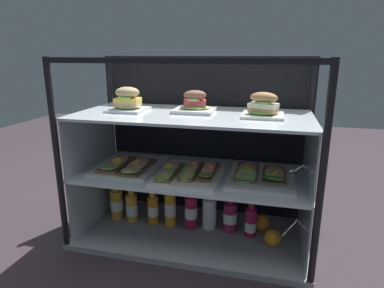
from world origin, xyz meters
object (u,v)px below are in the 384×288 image
juice_bottle_back_center (251,222)px  orange_fruit_near_left_post (261,223)px  juice_bottle_near_post (170,208)px  juice_bottle_front_second (230,216)px  open_sandwich_tray_mid_right (189,172)px  plated_roll_sandwich_left_of_center (263,107)px  juice_bottle_front_fourth (117,203)px  juice_bottle_front_middle (191,211)px  juice_bottle_tucked_behind (132,207)px  juice_bottle_back_left (209,213)px  plated_roll_sandwich_mid_right (194,105)px  open_sandwich_tray_near_left_corner (260,175)px  plated_roll_sandwich_far_right (128,101)px  open_sandwich_tray_mid_left (127,166)px  orange_fruit_beside_bottles (273,238)px  juice_bottle_back_right (153,209)px

juice_bottle_back_center → orange_fruit_near_left_post: 0.09m
juice_bottle_near_post → juice_bottle_front_second: juice_bottle_near_post is taller
open_sandwich_tray_mid_right → orange_fruit_near_left_post: open_sandwich_tray_mid_right is taller
plated_roll_sandwich_left_of_center → juice_bottle_front_fourth: plated_roll_sandwich_left_of_center is taller
juice_bottle_front_middle → juice_bottle_front_second: (0.20, 0.02, -0.01)m
juice_bottle_tucked_behind → juice_bottle_back_left: bearing=4.3°
plated_roll_sandwich_mid_right → open_sandwich_tray_mid_right: 0.33m
open_sandwich_tray_near_left_corner → juice_bottle_tucked_behind: bearing=178.0°
juice_bottle_front_middle → juice_bottle_back_center: bearing=-1.4°
juice_bottle_front_fourth → plated_roll_sandwich_far_right: bearing=-18.3°
open_sandwich_tray_mid_left → juice_bottle_front_fourth: bearing=148.0°
open_sandwich_tray_mid_right → juice_bottle_back_center: open_sandwich_tray_mid_right is taller
open_sandwich_tray_near_left_corner → juice_bottle_near_post: size_ratio=1.48×
plated_roll_sandwich_far_right → orange_fruit_near_left_post: bearing=7.8°
juice_bottle_front_fourth → juice_bottle_back_left: size_ratio=0.98×
plated_roll_sandwich_mid_right → orange_fruit_beside_bottles: bearing=-12.7°
juice_bottle_back_right → juice_bottle_back_center: same height
juice_bottle_tucked_behind → orange_fruit_near_left_post: juice_bottle_tucked_behind is taller
plated_roll_sandwich_far_right → open_sandwich_tray_mid_right: size_ratio=0.49×
juice_bottle_front_fourth → juice_bottle_front_second: same height
juice_bottle_back_center → orange_fruit_beside_bottles: 0.13m
juice_bottle_back_center → orange_fruit_beside_bottles: juice_bottle_back_center is taller
juice_bottle_front_middle → orange_fruit_near_left_post: juice_bottle_front_middle is taller
juice_bottle_back_left → open_sandwich_tray_mid_left: bearing=-168.1°
plated_roll_sandwich_mid_right → juice_bottle_back_left: plated_roll_sandwich_mid_right is taller
plated_roll_sandwich_mid_right → juice_bottle_back_center: size_ratio=0.93×
juice_bottle_tucked_behind → plated_roll_sandwich_left_of_center: bearing=-1.7°
plated_roll_sandwich_far_right → open_sandwich_tray_mid_left: bearing=-103.3°
juice_bottle_near_post → open_sandwich_tray_near_left_corner: bearing=-4.1°
plated_roll_sandwich_mid_right → juice_bottle_front_middle: plated_roll_sandwich_mid_right is taller
open_sandwich_tray_mid_right → juice_bottle_near_post: bearing=147.2°
plated_roll_sandwich_far_right → juice_bottle_near_post: bearing=9.7°
juice_bottle_front_fourth → juice_bottle_back_center: bearing=-0.9°
plated_roll_sandwich_far_right → juice_bottle_near_post: size_ratio=0.72×
open_sandwich_tray_mid_right → orange_fruit_beside_bottles: (0.40, 0.01, -0.30)m
plated_roll_sandwich_left_of_center → orange_fruit_beside_bottles: size_ratio=2.26×
plated_roll_sandwich_left_of_center → orange_fruit_near_left_post: (0.02, 0.09, -0.61)m
juice_bottle_back_left → juice_bottle_near_post: bearing=-173.7°
plated_roll_sandwich_left_of_center → orange_fruit_near_left_post: bearing=75.5°
plated_roll_sandwich_far_right → juice_bottle_front_middle: bearing=6.3°
juice_bottle_front_second → orange_fruit_near_left_post: (0.16, 0.04, -0.04)m
open_sandwich_tray_mid_right → orange_fruit_beside_bottles: size_ratio=4.52×
plated_roll_sandwich_mid_right → juice_bottle_back_left: 0.57m
juice_bottle_tucked_behind → juice_bottle_back_right: bearing=2.7°
juice_bottle_front_second → plated_roll_sandwich_far_right: bearing=-174.3°
open_sandwich_tray_near_left_corner → juice_bottle_tucked_behind: open_sandwich_tray_near_left_corner is taller
plated_roll_sandwich_mid_right → orange_fruit_beside_bottles: plated_roll_sandwich_mid_right is taller
plated_roll_sandwich_far_right → open_sandwich_tray_mid_left: size_ratio=0.48×
open_sandwich_tray_mid_left → open_sandwich_tray_mid_right: bearing=-3.2°
open_sandwich_tray_mid_left → open_sandwich_tray_mid_right: open_sandwich_tray_mid_right is taller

